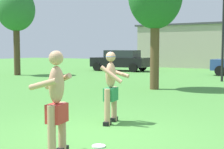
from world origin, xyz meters
The scene contains 8 objects.
ground_plane centered at (0.00, 0.00, 0.00)m, with size 80.00×80.00×0.00m, color #4C8E3D.
player_with_cap centered at (-0.32, 0.98, 0.90)m, with size 0.62×0.71×1.65m.
player_in_red centered at (0.08, -1.41, 0.88)m, with size 0.65×0.60×1.68m.
frisbee centered at (0.42, -0.69, 0.01)m, with size 0.24×0.24×0.03m, color white.
car_black_far_end centered at (-8.63, 16.48, 0.82)m, with size 4.40×2.24×1.58m.
lamp_post centered at (-0.17, 12.07, 3.43)m, with size 0.60×0.24×5.57m.
outbuilding_behind_lot centered at (-4.21, 25.81, 1.96)m, with size 12.24×7.03×3.91m.
tree_right_field centered at (-12.40, 9.58, 4.10)m, with size 2.40×2.40×5.54m.
Camera 1 is at (3.43, -5.37, 1.71)m, focal length 52.32 mm.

